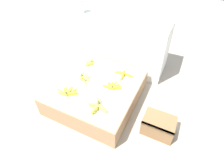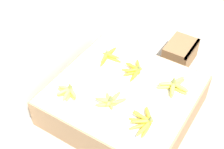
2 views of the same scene
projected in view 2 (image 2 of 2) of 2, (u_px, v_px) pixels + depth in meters
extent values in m
plane|color=#A89E8E|center=(123.00, 111.00, 2.38)|extent=(10.00, 10.00, 0.00)
cube|color=#997551|center=(123.00, 100.00, 2.30)|extent=(0.92, 0.98, 0.24)
cube|color=silver|center=(124.00, 89.00, 2.21)|extent=(0.90, 0.95, 0.00)
cube|color=white|center=(32.00, 41.00, 2.41)|extent=(1.29, 0.49, 0.75)
cube|color=olive|center=(180.00, 53.00, 2.74)|extent=(0.31, 0.23, 0.19)
cube|color=brown|center=(193.00, 49.00, 2.64)|extent=(0.31, 0.02, 0.02)
ellipsoid|color=gold|center=(148.00, 116.00, 2.01)|extent=(0.13, 0.11, 0.02)
ellipsoid|color=gold|center=(142.00, 117.00, 2.01)|extent=(0.07, 0.15, 0.02)
ellipsoid|color=gold|center=(140.00, 121.00, 1.98)|extent=(0.06, 0.15, 0.02)
ellipsoid|color=gold|center=(140.00, 126.00, 1.95)|extent=(0.13, 0.12, 0.02)
ellipsoid|color=gold|center=(147.00, 129.00, 1.94)|extent=(0.15, 0.03, 0.02)
ellipsoid|color=gold|center=(149.00, 115.00, 1.99)|extent=(0.13, 0.11, 0.02)
ellipsoid|color=gold|center=(142.00, 117.00, 1.98)|extent=(0.03, 0.15, 0.02)
ellipsoid|color=gold|center=(142.00, 121.00, 1.95)|extent=(0.11, 0.14, 0.02)
ellipsoid|color=gold|center=(144.00, 128.00, 1.91)|extent=(0.15, 0.04, 0.02)
cone|color=olive|center=(151.00, 118.00, 1.93)|extent=(0.03, 0.03, 0.04)
ellipsoid|color=#DBCC4C|center=(166.00, 87.00, 2.20)|extent=(0.11, 0.13, 0.03)
ellipsoid|color=#DBCC4C|center=(172.00, 91.00, 2.17)|extent=(0.14, 0.08, 0.03)
ellipsoid|color=#DBCC4C|center=(179.00, 90.00, 2.18)|extent=(0.05, 0.14, 0.03)
ellipsoid|color=#DBCC4C|center=(178.00, 83.00, 2.23)|extent=(0.14, 0.08, 0.03)
ellipsoid|color=#DBCC4C|center=(168.00, 84.00, 2.18)|extent=(0.10, 0.13, 0.03)
ellipsoid|color=#DBCC4C|center=(173.00, 87.00, 2.15)|extent=(0.14, 0.08, 0.03)
ellipsoid|color=#DBCC4C|center=(180.00, 87.00, 2.16)|extent=(0.05, 0.14, 0.03)
ellipsoid|color=#DBCC4C|center=(177.00, 81.00, 2.20)|extent=(0.14, 0.08, 0.03)
cone|color=olive|center=(174.00, 79.00, 2.16)|extent=(0.04, 0.04, 0.05)
ellipsoid|color=gold|center=(117.00, 102.00, 2.10)|extent=(0.15, 0.11, 0.03)
ellipsoid|color=gold|center=(110.00, 101.00, 2.10)|extent=(0.13, 0.13, 0.03)
ellipsoid|color=gold|center=(107.00, 105.00, 2.08)|extent=(0.11, 0.14, 0.03)
ellipsoid|color=gold|center=(114.00, 98.00, 2.08)|extent=(0.16, 0.04, 0.03)
ellipsoid|color=gold|center=(106.00, 100.00, 2.07)|extent=(0.08, 0.16, 0.03)
cone|color=olive|center=(111.00, 97.00, 2.03)|extent=(0.04, 0.04, 0.05)
ellipsoid|color=gold|center=(139.00, 68.00, 2.35)|extent=(0.13, 0.09, 0.02)
ellipsoid|color=gold|center=(135.00, 68.00, 2.35)|extent=(0.08, 0.14, 0.02)
ellipsoid|color=gold|center=(130.00, 71.00, 2.33)|extent=(0.08, 0.14, 0.02)
ellipsoid|color=gold|center=(132.00, 73.00, 2.31)|extent=(0.12, 0.11, 0.02)
ellipsoid|color=gold|center=(135.00, 76.00, 2.29)|extent=(0.14, 0.03, 0.02)
ellipsoid|color=gold|center=(138.00, 65.00, 2.34)|extent=(0.13, 0.10, 0.02)
ellipsoid|color=gold|center=(133.00, 66.00, 2.33)|extent=(0.03, 0.14, 0.02)
ellipsoid|color=gold|center=(134.00, 70.00, 2.30)|extent=(0.12, 0.12, 0.02)
ellipsoid|color=gold|center=(137.00, 72.00, 2.28)|extent=(0.14, 0.03, 0.02)
cone|color=olive|center=(139.00, 66.00, 2.28)|extent=(0.03, 0.03, 0.04)
ellipsoid|color=#DBCC4C|center=(65.00, 90.00, 2.18)|extent=(0.06, 0.12, 0.03)
ellipsoid|color=#DBCC4C|center=(65.00, 93.00, 2.16)|extent=(0.11, 0.09, 0.03)
ellipsoid|color=#DBCC4C|center=(69.00, 95.00, 2.15)|extent=(0.12, 0.07, 0.03)
ellipsoid|color=#DBCC4C|center=(72.00, 94.00, 2.15)|extent=(0.09, 0.11, 0.03)
ellipsoid|color=#DBCC4C|center=(66.00, 88.00, 2.16)|extent=(0.06, 0.12, 0.03)
ellipsoid|color=#DBCC4C|center=(64.00, 91.00, 2.13)|extent=(0.12, 0.08, 0.03)
ellipsoid|color=#DBCC4C|center=(67.00, 94.00, 2.12)|extent=(0.12, 0.05, 0.03)
ellipsoid|color=#DBCC4C|center=(73.00, 93.00, 2.12)|extent=(0.08, 0.12, 0.03)
cone|color=olive|center=(70.00, 85.00, 2.13)|extent=(0.03, 0.03, 0.04)
ellipsoid|color=yellow|center=(104.00, 60.00, 2.41)|extent=(0.16, 0.05, 0.02)
ellipsoid|color=yellow|center=(112.00, 59.00, 2.43)|extent=(0.03, 0.16, 0.02)
ellipsoid|color=yellow|center=(111.00, 53.00, 2.48)|extent=(0.16, 0.03, 0.02)
ellipsoid|color=yellow|center=(105.00, 57.00, 2.41)|extent=(0.16, 0.05, 0.02)
ellipsoid|color=yellow|center=(111.00, 55.00, 2.42)|extent=(0.04, 0.16, 0.02)
ellipsoid|color=yellow|center=(110.00, 52.00, 2.45)|extent=(0.16, 0.05, 0.02)
cone|color=olive|center=(107.00, 51.00, 2.41)|extent=(0.03, 0.03, 0.04)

